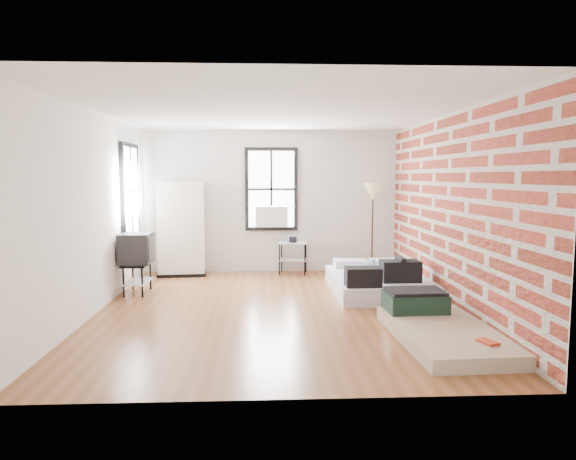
{
  "coord_description": "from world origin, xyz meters",
  "views": [
    {
      "loc": [
        -0.15,
        -7.21,
        1.91
      ],
      "look_at": [
        0.21,
        0.3,
        1.12
      ],
      "focal_mm": 32.0,
      "sensor_mm": 36.0,
      "label": 1
    }
  ],
  "objects": [
    {
      "name": "ground",
      "position": [
        0.0,
        0.0,
        0.0
      ],
      "size": [
        6.0,
        6.0,
        0.0
      ],
      "primitive_type": "plane",
      "color": "brown",
      "rests_on": "ground"
    },
    {
      "name": "room_shell",
      "position": [
        0.23,
        0.36,
        1.74
      ],
      "size": [
        5.02,
        6.02,
        2.8
      ],
      "color": "silver",
      "rests_on": "ground"
    },
    {
      "name": "mattress_main",
      "position": [
        1.74,
        1.04,
        0.18
      ],
      "size": [
        1.54,
        2.08,
        0.66
      ],
      "rotation": [
        0.0,
        0.0,
        0.01
      ],
      "color": "white",
      "rests_on": "ground"
    },
    {
      "name": "mattress_bare",
      "position": [
        1.92,
        -1.34,
        0.13
      ],
      "size": [
        1.16,
        2.09,
        0.44
      ],
      "rotation": [
        0.0,
        0.0,
        0.04
      ],
      "color": "tan",
      "rests_on": "ground"
    },
    {
      "name": "wardrobe",
      "position": [
        -1.73,
        2.65,
        0.9
      ],
      "size": [
        0.96,
        0.61,
        1.81
      ],
      "rotation": [
        0.0,
        0.0,
        0.09
      ],
      "color": "black",
      "rests_on": "ground"
    },
    {
      "name": "side_table",
      "position": [
        0.42,
        2.72,
        0.5
      ],
      "size": [
        0.61,
        0.52,
        0.73
      ],
      "rotation": [
        0.0,
        0.0,
        -0.14
      ],
      "color": "black",
      "rests_on": "ground"
    },
    {
      "name": "floor_lamp",
      "position": [
        1.97,
        2.65,
        1.53
      ],
      "size": [
        0.38,
        0.38,
        1.78
      ],
      "color": "black",
      "rests_on": "ground"
    },
    {
      "name": "tv_stand",
      "position": [
        -2.21,
        1.13,
        0.71
      ],
      "size": [
        0.5,
        0.7,
        0.99
      ],
      "rotation": [
        0.0,
        0.0,
        -0.0
      ],
      "color": "black",
      "rests_on": "ground"
    }
  ]
}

